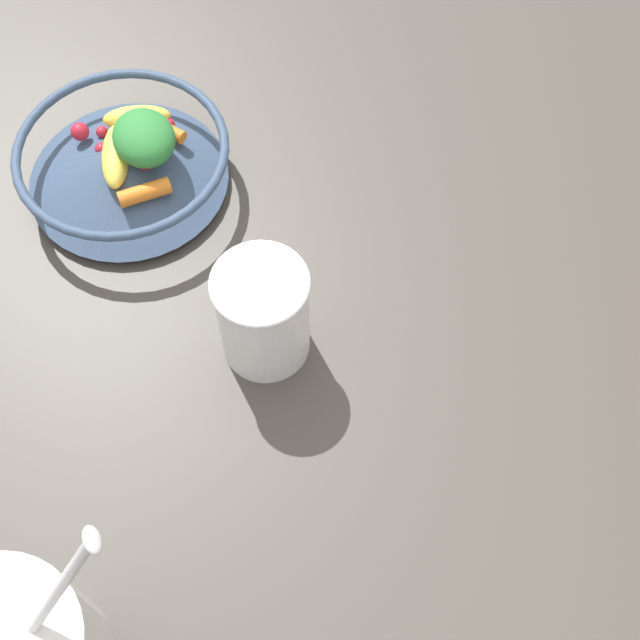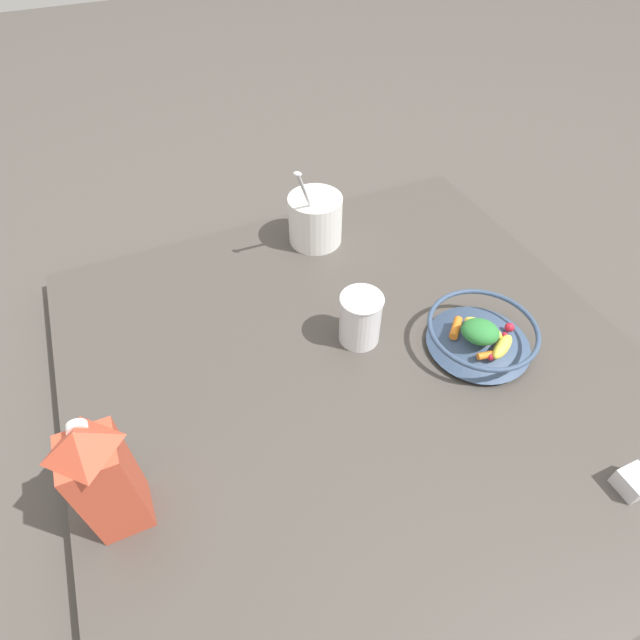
{
  "view_description": "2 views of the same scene",
  "coord_description": "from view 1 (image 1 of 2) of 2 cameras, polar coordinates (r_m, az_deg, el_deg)",
  "views": [
    {
      "loc": [
        0.16,
        -0.42,
        0.81
      ],
      "look_at": [
        0.01,
        -0.07,
        0.11
      ],
      "focal_mm": 50.0,
      "sensor_mm": 36.0,
      "label": 1
    },
    {
      "loc": [
        0.31,
        0.51,
        0.83
      ],
      "look_at": [
        0.04,
        -0.11,
        0.11
      ],
      "focal_mm": 28.0,
      "sensor_mm": 36.0,
      "label": 2
    }
  ],
  "objects": [
    {
      "name": "countertop",
      "position": [
        0.91,
        0.81,
        1.19
      ],
      "size": [
        1.1,
        1.1,
        0.05
      ],
      "color": "#47423D",
      "rests_on": "ground_plane"
    },
    {
      "name": "fruit_bowl",
      "position": [
        0.95,
        -12.32,
        9.93
      ],
      "size": [
        0.22,
        0.22,
        0.09
      ],
      "color": "#384C6B",
      "rests_on": "countertop"
    },
    {
      "name": "drinking_cup",
      "position": [
        0.8,
        -3.67,
        0.45
      ],
      "size": [
        0.09,
        0.09,
        0.12
      ],
      "color": "white",
      "rests_on": "countertop"
    },
    {
      "name": "ground_plane",
      "position": [
        0.93,
        0.8,
        0.48
      ],
      "size": [
        6.0,
        6.0,
        0.0
      ],
      "primitive_type": "plane",
      "color": "#4C4742"
    }
  ]
}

